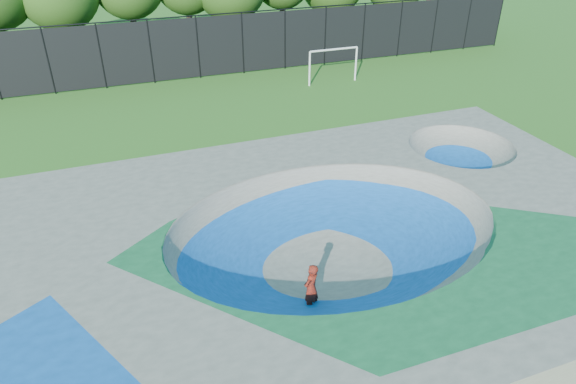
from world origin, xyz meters
TOP-DOWN VIEW (x-y plane):
  - ground at (0.00, 0.00)m, footprint 120.00×120.00m
  - skate_deck at (0.00, 0.00)m, footprint 22.00×14.00m
  - skater at (-1.60, -1.92)m, footprint 0.71×0.65m
  - skateboard at (-1.60, -1.92)m, footprint 0.79×0.58m
  - soccer_goal at (7.80, 16.97)m, footprint 3.37×0.12m
  - fence at (0.00, 21.00)m, footprint 48.09×0.09m

SIDE VIEW (x-z plane):
  - ground at x=0.00m, z-range 0.00..0.00m
  - skateboard at x=-1.60m, z-range 0.00..0.05m
  - skate_deck at x=0.00m, z-range 0.00..1.50m
  - skater at x=-1.60m, z-range 0.00..1.62m
  - soccer_goal at x=7.80m, z-range 0.43..2.66m
  - fence at x=0.00m, z-range 0.08..4.12m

